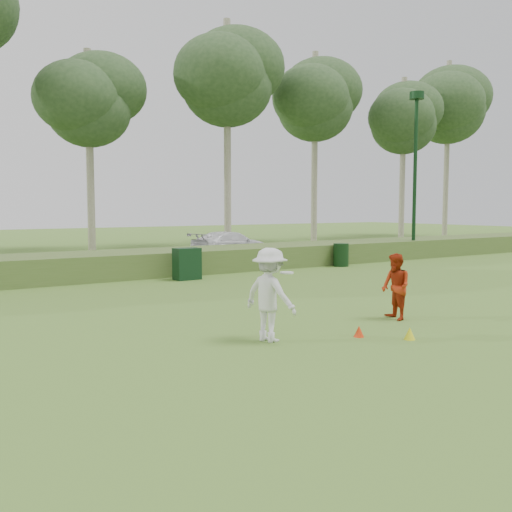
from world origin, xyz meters
TOP-DOWN VIEW (x-y plane):
  - ground at (0.00, 0.00)m, footprint 120.00×120.00m
  - reed_strip at (0.00, 12.00)m, footprint 80.00×3.00m
  - park_road at (0.00, 17.00)m, footprint 80.00×6.00m
  - lamp_post at (14.00, 11.00)m, footprint 0.70×0.70m
  - tree_4 at (2.00, 24.50)m, footprint 6.24×6.24m
  - tree_5 at (10.00, 22.50)m, footprint 7.28×7.28m
  - tree_6 at (18.00, 23.80)m, footprint 7.02×7.02m
  - tree_7 at (26.00, 22.80)m, footprint 6.50×6.50m
  - tree_8 at (33.00, 24.20)m, footprint 8.06×8.06m
  - player_white at (-1.99, 0.47)m, footprint 1.02×1.31m
  - player_red at (1.61, 0.61)m, footprint 0.75×0.87m
  - cone_orange at (-0.31, -0.22)m, footprint 0.21×0.21m
  - cone_yellow at (0.36, -0.93)m, footprint 0.22×0.22m
  - utility_cabinet at (0.81, 9.72)m, footprint 0.91×0.58m
  - trash_bin at (8.42, 10.12)m, footprint 0.76×0.76m
  - car_right at (6.47, 16.24)m, footprint 4.69×2.70m

SIDE VIEW (x-z plane):
  - ground at x=0.00m, z-range 0.00..0.00m
  - park_road at x=0.00m, z-range 0.00..0.06m
  - cone_orange at x=-0.31m, z-range 0.00..0.23m
  - cone_yellow at x=0.36m, z-range 0.00..0.24m
  - reed_strip at x=0.00m, z-range 0.00..0.90m
  - trash_bin at x=8.42m, z-range 0.00..0.99m
  - utility_cabinet at x=0.81m, z-range 0.00..1.13m
  - car_right at x=6.47m, z-range 0.06..1.34m
  - player_red at x=1.61m, z-range 0.00..1.53m
  - player_white at x=-1.99m, z-range 0.00..1.81m
  - lamp_post at x=14.00m, z-range 1.51..9.68m
  - tree_4 at x=2.00m, z-range 2.84..14.34m
  - tree_7 at x=26.00m, z-range 3.09..15.59m
  - tree_6 at x=18.00m, z-range 3.35..16.85m
  - tree_5 at x=10.00m, z-range 3.47..17.47m
  - tree_8 at x=33.00m, z-range 3.73..18.73m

